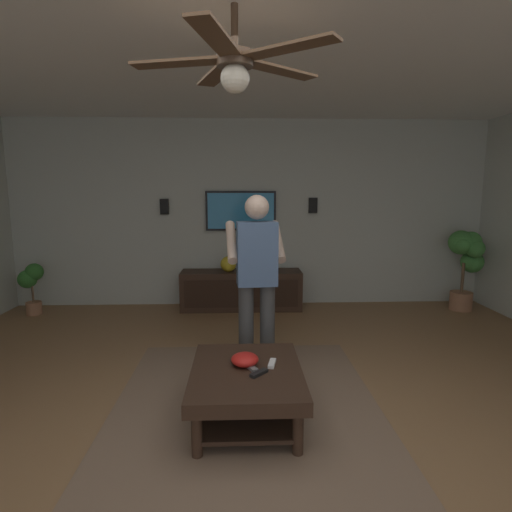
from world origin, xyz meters
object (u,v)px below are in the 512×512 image
(remote_white, at_px, (272,363))
(remote_grey, at_px, (251,367))
(vase_round, at_px, (228,264))
(tv, at_px, (241,211))
(ceiling_fan, at_px, (235,65))
(wall_speaker_right, at_px, (164,207))
(person_standing, at_px, (257,272))
(remote_black, at_px, (259,373))
(potted_plant_short, at_px, (31,282))
(media_console, at_px, (241,290))
(coffee_table, at_px, (247,383))
(wall_speaker_left, at_px, (313,205))
(potted_plant_tall, at_px, (467,257))
(bowl, at_px, (245,359))

(remote_white, distance_m, remote_grey, 0.17)
(vase_round, bearing_deg, tv, -32.60)
(tv, height_order, ceiling_fan, ceiling_fan)
(wall_speaker_right, height_order, ceiling_fan, ceiling_fan)
(person_standing, xyz_separation_m, vase_round, (1.98, 0.32, -0.27))
(remote_black, xyz_separation_m, vase_round, (2.98, 0.30, 0.25))
(person_standing, bearing_deg, vase_round, 4.65)
(remote_white, relative_size, remote_grey, 1.00)
(potted_plant_short, xyz_separation_m, remote_black, (-2.88, -2.98, -0.03))
(media_console, relative_size, ceiling_fan, 1.44)
(coffee_table, bearing_deg, media_console, 0.58)
(remote_grey, height_order, wall_speaker_right, wall_speaker_right)
(coffee_table, distance_m, tv, 3.35)
(ceiling_fan, bearing_deg, remote_black, -24.42)
(remote_black, bearing_deg, remote_white, 11.88)
(media_console, bearing_deg, coffee_table, 0.58)
(coffee_table, distance_m, wall_speaker_left, 3.53)
(wall_speaker_left, distance_m, ceiling_fan, 3.86)
(remote_white, relative_size, wall_speaker_right, 0.68)
(remote_black, distance_m, ceiling_fan, 1.98)
(coffee_table, relative_size, vase_round, 4.55)
(vase_round, bearing_deg, coffee_table, -175.83)
(potted_plant_tall, distance_m, potted_plant_short, 6.01)
(coffee_table, height_order, person_standing, person_standing)
(media_console, xyz_separation_m, remote_white, (-2.86, -0.22, 0.14))
(media_console, height_order, potted_plant_tall, potted_plant_tall)
(remote_grey, height_order, ceiling_fan, ceiling_fan)
(wall_speaker_left, distance_m, wall_speaker_right, 2.14)
(coffee_table, xyz_separation_m, person_standing, (0.90, -0.11, 0.64))
(remote_black, bearing_deg, wall_speaker_right, 65.25)
(person_standing, bearing_deg, wall_speaker_left, -26.28)
(tv, bearing_deg, vase_round, -32.60)
(remote_black, xyz_separation_m, wall_speaker_left, (3.27, -0.93, 1.05))
(potted_plant_short, xyz_separation_m, ceiling_fan, (-3.21, -2.83, 1.91))
(tv, bearing_deg, wall_speaker_left, 90.71)
(bowl, bearing_deg, wall_speaker_right, 19.71)
(person_standing, xyz_separation_m, remote_black, (-0.99, 0.02, -0.52))
(person_standing, distance_m, wall_speaker_left, 2.51)
(wall_speaker_left, bearing_deg, ceiling_fan, 163.27)
(potted_plant_short, distance_m, wall_speaker_left, 4.07)
(potted_plant_tall, bearing_deg, vase_round, 87.33)
(remote_black, relative_size, wall_speaker_left, 0.68)
(bowl, distance_m, remote_grey, 0.08)
(coffee_table, relative_size, ceiling_fan, 0.85)
(person_standing, bearing_deg, bowl, 167.35)
(bowl, bearing_deg, coffee_table, -170.33)
(coffee_table, distance_m, remote_black, 0.17)
(person_standing, height_order, potted_plant_short, person_standing)
(tv, relative_size, person_standing, 0.62)
(person_standing, relative_size, remote_black, 10.93)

